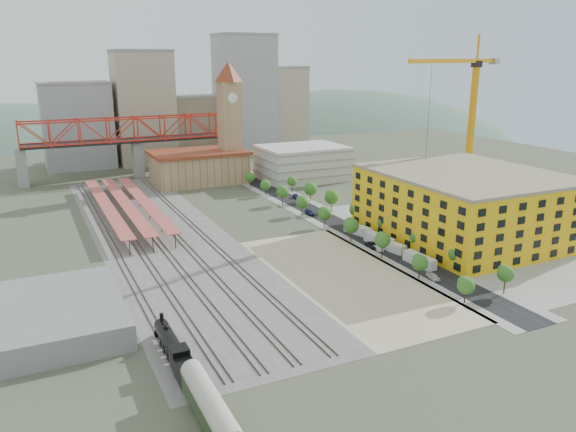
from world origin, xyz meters
name	(u,v)px	position (x,y,z in m)	size (l,w,h in m)	color
ground	(301,237)	(0.00, 0.00, 0.00)	(400.00, 400.00, 0.00)	#474C38
ballast_strip	(161,236)	(-36.00, 17.50, 0.03)	(36.00, 165.00, 0.06)	#605E59
dirt_lot	(346,276)	(-4.00, -31.50, 0.03)	(28.00, 67.00, 0.06)	tan
street_asphalt	(324,217)	(16.00, 15.00, 0.03)	(12.00, 170.00, 0.06)	black
sidewalk_west	(309,219)	(10.50, 15.00, 0.02)	(3.00, 170.00, 0.04)	gray
sidewalk_east	(339,215)	(21.50, 15.00, 0.02)	(3.00, 170.00, 0.04)	gray
construction_pad	(471,235)	(45.00, -20.00, 0.03)	(50.00, 90.00, 0.06)	gray
rail_tracks	(155,237)	(-37.80, 17.50, 0.15)	(26.56, 160.00, 0.18)	#382B23
platform_canopies	(125,203)	(-41.00, 45.00, 3.99)	(16.00, 80.00, 4.12)	#AF4346
station_hall	(199,167)	(-5.00, 82.00, 6.67)	(38.00, 24.00, 13.10)	tan
clock_tower	(230,111)	(8.00, 79.99, 28.70)	(12.00, 12.00, 52.00)	tan
parking_garage	(302,163)	(36.00, 70.00, 7.00)	(34.00, 26.00, 14.00)	silver
truss_bridge	(136,133)	(-25.00, 105.00, 18.86)	(94.00, 9.60, 25.60)	gray
construction_building	(466,205)	(42.00, -20.00, 9.41)	(44.60, 50.60, 18.80)	yellow
warehouse	(61,314)	(-66.00, -30.00, 2.50)	(22.00, 32.00, 5.00)	gray
street_trees	(340,225)	(16.00, 5.00, 0.00)	(15.40, 124.40, 8.00)	#1F5E1C
skyline	(187,113)	(7.47, 142.31, 22.81)	(133.00, 46.00, 60.00)	#9EA0A3
distant_hills	(200,233)	(45.28, 260.00, -79.54)	(647.00, 264.00, 227.00)	#4C6B59
locomotive	(174,351)	(-50.00, -52.14, 2.09)	(2.91, 22.43, 5.61)	black
coach	(211,409)	(-50.00, -71.76, 3.12)	(3.22, 18.69, 5.87)	#24371E
tower_crane	(468,103)	(65.24, 7.60, 34.90)	(50.62, 19.24, 56.55)	orange
site_trailer_a	(420,260)	(16.00, -33.12, 1.32)	(2.55, 9.68, 2.65)	silver
site_trailer_b	(391,247)	(16.00, -21.25, 1.21)	(2.33, 8.86, 2.42)	silver
site_trailer_c	(379,240)	(16.00, -15.84, 1.39)	(2.67, 10.16, 2.78)	silver
site_trailer_d	(358,230)	(16.00, -5.10, 1.31)	(2.52, 9.59, 2.62)	silver
car_0	(433,277)	(13.00, -41.93, 0.71)	(1.67, 4.15, 1.41)	silver
car_1	(378,248)	(13.00, -19.69, 0.67)	(1.43, 4.09, 1.35)	#AFAFB5
car_2	(373,245)	(13.00, -17.29, 0.72)	(2.39, 5.18, 1.44)	black
car_3	(310,213)	(13.00, 19.44, 0.69)	(1.95, 4.78, 1.39)	navy
car_4	(419,256)	(19.00, -29.15, 0.71)	(1.68, 4.17, 1.42)	white
car_5	(381,238)	(19.00, -12.53, 0.73)	(1.54, 4.41, 1.45)	gray
car_6	(355,224)	(19.00, 1.55, 0.77)	(2.56, 5.56, 1.54)	black
car_7	(296,196)	(19.00, 41.25, 0.66)	(1.84, 4.53, 1.32)	navy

